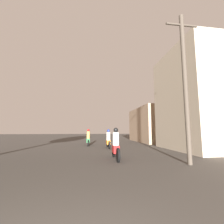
{
  "coord_description": "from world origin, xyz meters",
  "views": [
    {
      "loc": [
        0.44,
        -0.88,
        1.48
      ],
      "look_at": [
        2.96,
        16.94,
        3.67
      ],
      "focal_mm": 24.0,
      "sensor_mm": 36.0,
      "label": 1
    }
  ],
  "objects_px": {
    "building_right_near": "(199,100)",
    "building_right_far": "(158,125)",
    "motorcycle_orange": "(108,140)",
    "utility_pole_near": "(185,82)",
    "motorcycle_red": "(116,147)",
    "motorcycle_green": "(88,139)"
  },
  "relations": [
    {
      "from": "building_right_near",
      "to": "building_right_far",
      "type": "height_order",
      "value": "building_right_near"
    },
    {
      "from": "motorcycle_orange",
      "to": "utility_pole_near",
      "type": "relative_size",
      "value": 0.28
    },
    {
      "from": "motorcycle_red",
      "to": "building_right_far",
      "type": "relative_size",
      "value": 0.26
    },
    {
      "from": "building_right_far",
      "to": "motorcycle_orange",
      "type": "bearing_deg",
      "value": -139.78
    },
    {
      "from": "motorcycle_red",
      "to": "utility_pole_near",
      "type": "xyz_separation_m",
      "value": [
        2.98,
        -1.58,
        3.03
      ]
    },
    {
      "from": "motorcycle_orange",
      "to": "motorcycle_red",
      "type": "bearing_deg",
      "value": -100.39
    },
    {
      "from": "building_right_far",
      "to": "utility_pole_near",
      "type": "xyz_separation_m",
      "value": [
        -4.52,
        -12.68,
        1.51
      ]
    },
    {
      "from": "building_right_near",
      "to": "motorcycle_orange",
      "type": "bearing_deg",
      "value": 163.11
    },
    {
      "from": "motorcycle_red",
      "to": "motorcycle_orange",
      "type": "height_order",
      "value": "motorcycle_red"
    },
    {
      "from": "motorcycle_orange",
      "to": "building_right_near",
      "type": "relative_size",
      "value": 0.26
    },
    {
      "from": "motorcycle_red",
      "to": "building_right_far",
      "type": "bearing_deg",
      "value": 57.86
    },
    {
      "from": "motorcycle_green",
      "to": "building_right_far",
      "type": "bearing_deg",
      "value": 32.27
    },
    {
      "from": "motorcycle_red",
      "to": "building_right_near",
      "type": "xyz_separation_m",
      "value": [
        7.17,
        2.8,
        3.22
      ]
    },
    {
      "from": "building_right_near",
      "to": "building_right_far",
      "type": "xyz_separation_m",
      "value": [
        0.34,
        8.31,
        -1.71
      ]
    },
    {
      "from": "building_right_near",
      "to": "motorcycle_green",
      "type": "bearing_deg",
      "value": 153.28
    },
    {
      "from": "motorcycle_red",
      "to": "building_right_far",
      "type": "xyz_separation_m",
      "value": [
        7.51,
        11.1,
        1.52
      ]
    },
    {
      "from": "motorcycle_orange",
      "to": "utility_pole_near",
      "type": "xyz_separation_m",
      "value": [
        2.79,
        -6.49,
        3.05
      ]
    },
    {
      "from": "motorcycle_red",
      "to": "building_right_near",
      "type": "bearing_deg",
      "value": 23.23
    },
    {
      "from": "motorcycle_red",
      "to": "motorcycle_orange",
      "type": "relative_size",
      "value": 1.04
    },
    {
      "from": "motorcycle_orange",
      "to": "motorcycle_green",
      "type": "xyz_separation_m",
      "value": [
        -1.7,
        2.25,
        0.01
      ]
    },
    {
      "from": "motorcycle_red",
      "to": "motorcycle_green",
      "type": "distance_m",
      "value": 7.32
    },
    {
      "from": "motorcycle_orange",
      "to": "building_right_near",
      "type": "distance_m",
      "value": 7.98
    }
  ]
}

